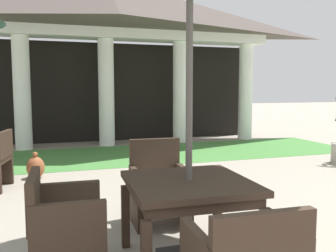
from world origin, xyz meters
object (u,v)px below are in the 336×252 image
(patio_table_mid_left, at_px, (189,191))
(terracotta_urn, at_px, (36,167))
(patio_chair_mid_left_north, at_px, (159,186))
(patio_chair_mid_left_west, at_px, (64,227))

(patio_table_mid_left, height_order, terracotta_urn, patio_table_mid_left)
(patio_chair_mid_left_north, bearing_deg, patio_chair_mid_left_west, 45.25)
(patio_chair_mid_left_west, xyz_separation_m, terracotta_urn, (-0.32, 3.43, -0.24))
(patio_chair_mid_left_west, bearing_deg, patio_table_mid_left, 90.00)
(patio_table_mid_left, bearing_deg, patio_chair_mid_left_north, 87.57)
(patio_table_mid_left, relative_size, patio_chair_mid_left_west, 1.22)
(patio_table_mid_left, distance_m, patio_chair_mid_left_west, 1.01)
(patio_table_mid_left, distance_m, patio_chair_mid_left_north, 1.02)
(patio_table_mid_left, xyz_separation_m, terracotta_urn, (-1.31, 3.47, -0.43))
(patio_table_mid_left, distance_m, terracotta_urn, 3.73)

